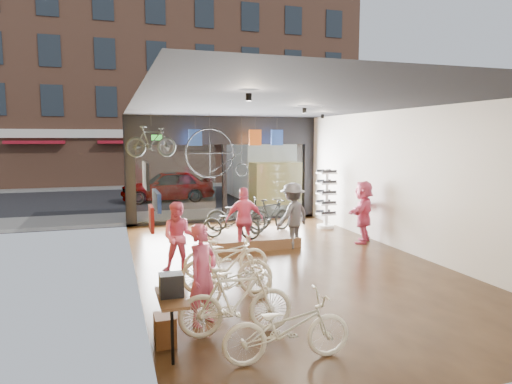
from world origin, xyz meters
name	(u,v)px	position (x,y,z in m)	size (l,w,h in m)	color
ground_plane	(284,264)	(0.00, 0.00, -0.02)	(7.00, 12.00, 0.04)	black
ceiling	(285,104)	(0.00, 0.00, 3.82)	(7.00, 12.00, 0.04)	black
wall_left	(132,191)	(-3.52, 0.00, 1.90)	(0.04, 12.00, 3.80)	#A77B30
wall_right	(409,181)	(3.52, 0.00, 1.90)	(0.04, 12.00, 3.80)	beige
wall_back	(476,237)	(0.00, -6.02, 1.90)	(7.00, 0.04, 3.80)	beige
storefront	(224,169)	(0.00, 6.00, 1.90)	(7.00, 0.26, 3.80)	black
exit_sign	(157,138)	(-2.40, 5.88, 3.05)	(0.35, 0.06, 0.18)	#198C26
street_road	(186,193)	(0.00, 15.00, -0.01)	(30.00, 18.00, 0.02)	black
sidewalk_near	(217,214)	(0.00, 7.20, 0.06)	(30.00, 2.40, 0.12)	slate
sidewalk_far	(176,185)	(0.00, 19.00, 0.06)	(30.00, 2.00, 0.12)	slate
opposite_building	(168,79)	(0.00, 21.50, 7.00)	(26.00, 5.00, 14.00)	brown
street_car	(168,186)	(-1.34, 12.00, 0.75)	(1.76, 4.37, 1.49)	gray
box_truck	(262,171)	(3.15, 11.00, 1.41)	(2.39, 7.18, 2.83)	silver
floor_bike_0	(287,327)	(-1.76, -4.62, 0.47)	(0.63, 1.80, 0.95)	silver
floor_bike_1	(236,301)	(-2.19, -3.60, 0.54)	(0.51, 1.79, 1.08)	silver
floor_bike_2	(234,281)	(-1.87, -2.27, 0.41)	(0.55, 1.57, 0.83)	silver
floor_bike_3	(227,267)	(-1.88, -1.77, 0.54)	(0.50, 1.79, 1.07)	silver
floor_bike_4	(226,256)	(-1.63, -0.70, 0.48)	(0.64, 1.83, 0.96)	silver
display_platform	(250,239)	(-0.20, 2.11, 0.15)	(2.40, 1.80, 0.30)	#4B351C
display_bike_left	(231,223)	(-0.87, 1.71, 0.73)	(0.57, 1.63, 0.86)	black
display_bike_mid	(270,216)	(0.43, 2.17, 0.79)	(0.46, 1.64, 0.99)	black
display_bike_right	(238,215)	(-0.42, 2.64, 0.79)	(0.65, 1.88, 0.99)	black
customer_0	(203,274)	(-2.59, -3.02, 0.83)	(0.60, 0.40, 1.66)	#CC4C72
customer_1	(179,237)	(-2.54, 0.02, 0.80)	(0.78, 0.61, 1.61)	#CC4C72
customer_2	(244,220)	(-0.61, 1.34, 0.87)	(1.02, 0.42, 1.74)	#CC4C72
customer_3	(293,215)	(0.79, 1.37, 0.91)	(1.17, 0.67, 1.81)	#3F3F44
customer_5	(363,212)	(3.00, 1.36, 0.91)	(1.68, 0.53, 1.81)	#CC4C72
sunglasses_rack	(326,199)	(2.95, 3.66, 1.00)	(0.59, 0.48, 2.00)	white
wall_merch	(155,257)	(-3.38, -3.50, 1.30)	(0.40, 2.40, 2.60)	navy
penny_farthing	(220,155)	(-0.56, 4.26, 2.50)	(2.01, 0.06, 1.61)	black
hung_bike	(152,142)	(-2.72, 4.20, 2.93)	(0.45, 1.58, 0.95)	black
jersey_left	(195,138)	(-1.19, 5.20, 3.05)	(0.45, 0.03, 0.55)	#1E3F99
jersey_mid	(255,138)	(0.93, 5.20, 3.05)	(0.45, 0.03, 0.55)	#CC5919
jersey_right	(277,138)	(1.75, 5.20, 3.05)	(0.45, 0.03, 0.55)	#1E3F99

